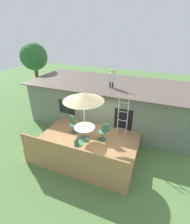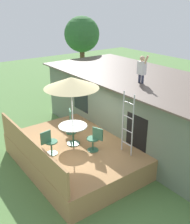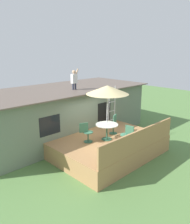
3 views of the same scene
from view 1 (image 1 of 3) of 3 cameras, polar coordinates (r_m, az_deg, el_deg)
ground_plane at (r=9.08m, az=-2.49°, el=-13.45°), size 40.00×40.00×0.00m
house at (r=11.23m, az=4.89°, el=3.26°), size 10.50×4.50×2.75m
deck at (r=8.82m, az=-2.54°, el=-11.47°), size 5.01×3.72×0.80m
deck_railing at (r=7.06m, az=-8.90°, el=-14.47°), size 4.91×0.08×0.90m
patio_table at (r=8.24m, az=-3.62°, el=-6.16°), size 1.04×1.04×0.74m
patio_umbrella at (r=7.43m, az=-4.02°, el=5.28°), size 1.90×1.90×2.54m
step_ladder at (r=8.48m, az=9.61°, el=-1.43°), size 0.52×0.04×2.20m
person_figure at (r=9.76m, az=5.87°, el=11.88°), size 0.47×0.20×1.11m
patio_chair_left at (r=8.98m, az=-7.51°, el=-4.27°), size 0.59×0.44×0.92m
patio_chair_right at (r=8.30m, az=2.88°, el=-6.96°), size 0.60×0.44×0.92m
patio_chair_near at (r=7.51m, az=-5.97°, el=-11.26°), size 0.44×0.62×0.92m
backyard_tree at (r=15.16m, az=-20.39°, el=17.31°), size 2.19×2.19×4.89m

